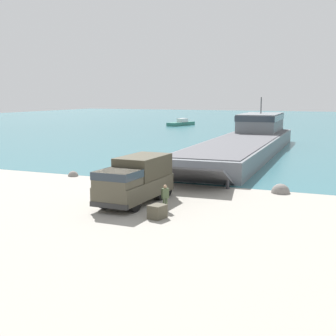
{
  "coord_description": "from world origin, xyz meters",
  "views": [
    {
      "loc": [
        16.09,
        -31.12,
        7.29
      ],
      "look_at": [
        2.22,
        1.8,
        1.68
      ],
      "focal_mm": 50.0,
      "sensor_mm": 36.0,
      "label": 1
    }
  ],
  "objects_px": {
    "moored_boat_a": "(181,123)",
    "cargo_crate": "(157,212)",
    "landing_craft": "(248,140)",
    "mooring_bollard": "(228,182)",
    "military_truck": "(135,180)",
    "soldier_on_ramp": "(165,196)"
  },
  "relations": [
    {
      "from": "landing_craft",
      "to": "soldier_on_ramp",
      "type": "height_order",
      "value": "landing_craft"
    },
    {
      "from": "landing_craft",
      "to": "mooring_bollard",
      "type": "distance_m",
      "value": 24.44
    },
    {
      "from": "mooring_bollard",
      "to": "cargo_crate",
      "type": "distance_m",
      "value": 10.42
    },
    {
      "from": "mooring_bollard",
      "to": "cargo_crate",
      "type": "relative_size",
      "value": 0.94
    },
    {
      "from": "military_truck",
      "to": "mooring_bollard",
      "type": "relative_size",
      "value": 7.59
    },
    {
      "from": "military_truck",
      "to": "soldier_on_ramp",
      "type": "xyz_separation_m",
      "value": [
        2.71,
        -1.23,
        -0.65
      ]
    },
    {
      "from": "military_truck",
      "to": "moored_boat_a",
      "type": "relative_size",
      "value": 0.81
    },
    {
      "from": "military_truck",
      "to": "moored_boat_a",
      "type": "xyz_separation_m",
      "value": [
        -26.62,
        77.02,
        -1.07
      ]
    },
    {
      "from": "moored_boat_a",
      "to": "landing_craft",
      "type": "bearing_deg",
      "value": 135.22
    },
    {
      "from": "moored_boat_a",
      "to": "cargo_crate",
      "type": "bearing_deg",
      "value": 125.03
    },
    {
      "from": "moored_boat_a",
      "to": "mooring_bollard",
      "type": "relative_size",
      "value": 9.39
    },
    {
      "from": "military_truck",
      "to": "mooring_bollard",
      "type": "bearing_deg",
      "value": 149.91
    },
    {
      "from": "soldier_on_ramp",
      "to": "cargo_crate",
      "type": "height_order",
      "value": "soldier_on_ramp"
    },
    {
      "from": "soldier_on_ramp",
      "to": "mooring_bollard",
      "type": "xyz_separation_m",
      "value": [
        1.71,
        8.46,
        -0.46
      ]
    },
    {
      "from": "military_truck",
      "to": "cargo_crate",
      "type": "xyz_separation_m",
      "value": [
        3.01,
        -3.09,
        -1.21
      ]
    },
    {
      "from": "moored_boat_a",
      "to": "mooring_bollard",
      "type": "xyz_separation_m",
      "value": [
        31.04,
        -69.8,
        -0.05
      ]
    },
    {
      "from": "moored_boat_a",
      "to": "cargo_crate",
      "type": "distance_m",
      "value": 85.42
    },
    {
      "from": "landing_craft",
      "to": "soldier_on_ramp",
      "type": "distance_m",
      "value": 32.62
    },
    {
      "from": "landing_craft",
      "to": "cargo_crate",
      "type": "distance_m",
      "value": 34.51
    },
    {
      "from": "landing_craft",
      "to": "mooring_bollard",
      "type": "xyz_separation_m",
      "value": [
        4.12,
        -24.07,
        -1.09
      ]
    },
    {
      "from": "soldier_on_ramp",
      "to": "landing_craft",
      "type": "bearing_deg",
      "value": 136.52
    },
    {
      "from": "mooring_bollard",
      "to": "cargo_crate",
      "type": "xyz_separation_m",
      "value": [
        -1.41,
        -10.32,
        -0.1
      ]
    }
  ]
}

